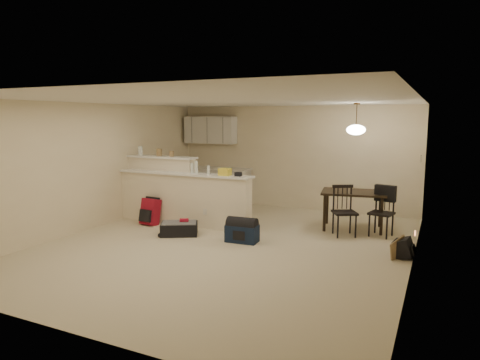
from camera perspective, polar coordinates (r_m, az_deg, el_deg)
The scene contains 22 objects.
room at distance 7.35m, azimuth -1.63°, elevation 0.79°, with size 7.00×7.02×2.50m.
breakfast_bar at distance 9.17m, azimuth -8.64°, elevation -1.87°, with size 3.08×0.58×1.39m.
upper_cabinets at distance 11.26m, azimuth -3.97°, elevation 6.66°, with size 1.40×0.34×0.70m, color white.
kitchen_counter at distance 11.18m, azimuth -3.33°, elevation -0.81°, with size 1.80×0.60×0.90m, color white.
thermostat at distance 8.08m, azimuth 22.98°, elevation 2.60°, with size 0.02×0.12×0.12m, color beige.
jar at distance 9.76m, azimuth -13.16°, elevation 3.83°, with size 0.10×0.10×0.20m, color silver.
cereal_box at distance 9.45m, azimuth -10.72°, elevation 3.64°, with size 0.10×0.07×0.16m, color #9B7B50.
small_box at distance 9.27m, azimuth -9.11°, elevation 3.47°, with size 0.08×0.06×0.12m, color #9B7B50.
bottle_a at distance 8.71m, azimuth -5.86°, elevation 1.71°, with size 0.07×0.07×0.26m, color silver.
bottle_b at distance 8.57m, azimuth -4.23°, elevation 1.36°, with size 0.06×0.06×0.18m, color silver.
bag_lump at distance 8.39m, azimuth -2.02°, elevation 1.09°, with size 0.22×0.18×0.14m, color #9B7B50.
pouch at distance 8.27m, azimuth -0.24°, elevation 0.78°, with size 0.12×0.10×0.08m, color #9B7B50.
extra_item_x at distance 8.76m, azimuth -6.39°, elevation 1.57°, with size 0.07×0.07×0.21m, color silver.
dining_table at distance 8.78m, azimuth 14.89°, elevation -2.07°, with size 1.34×1.01×0.77m.
pendant_lamp at distance 8.65m, azimuth 15.21°, elevation 6.54°, with size 0.36×0.36×0.62m.
dining_chair_near at distance 8.27m, azimuth 13.78°, elevation -4.05°, with size 0.42×0.40×0.95m, color black, non-canonical shape.
dining_chair_far at distance 8.44m, azimuth 18.34°, elevation -4.06°, with size 0.41×0.39×0.93m, color black, non-canonical shape.
suitcase at distance 8.27m, azimuth -8.11°, elevation -6.47°, with size 0.68×0.44×0.23m, color black.
red_backpack at distance 9.14m, azimuth -11.87°, elevation -4.15°, with size 0.36×0.23×0.54m, color maroon.
navy_duffel at distance 7.72m, azimuth 0.28°, elevation -7.14°, with size 0.57×0.31×0.31m, color #111E37.
black_daypack at distance 7.38m, azimuth 20.99°, elevation -8.47°, with size 0.34×0.24×0.30m, color black.
cardboard_sheet at distance 7.29m, azimuth 20.28°, elevation -8.57°, with size 0.41×0.02×0.31m, color #9B7B50.
Camera 1 is at (3.31, -6.50, 2.20)m, focal length 32.00 mm.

